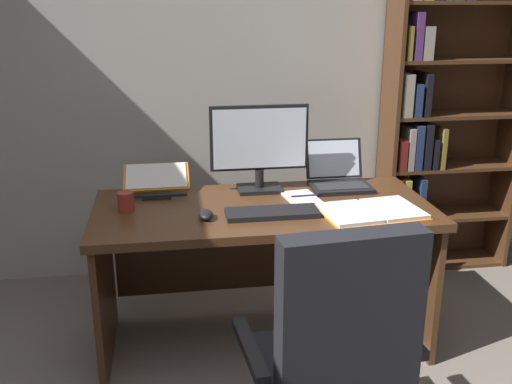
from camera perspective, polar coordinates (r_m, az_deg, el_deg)
wall_back at (r=3.61m, az=-1.97°, el=12.47°), size 4.67×0.12×2.61m
desk at (r=2.92m, az=0.45°, el=-4.58°), size 1.60×0.73×0.74m
bookshelf at (r=3.80m, az=17.25°, el=7.18°), size 0.83×0.28×1.99m
office_chair at (r=2.17m, az=7.51°, el=-17.08°), size 0.64×0.60×0.99m
monitor at (r=2.94m, az=0.32°, el=4.31°), size 0.50×0.16×0.44m
laptop at (r=3.09m, az=8.00°, el=1.44°), size 0.30×0.30×0.23m
keyboard at (r=2.65m, az=1.58°, el=-2.04°), size 0.42×0.15×0.02m
computer_mouse at (r=2.62m, az=-4.90°, el=-2.21°), size 0.06×0.10×0.04m
reading_stand_with_book at (r=3.01m, az=-9.66°, el=1.16°), size 0.33×0.25×0.12m
open_binder at (r=2.72m, az=11.14°, el=-1.87°), size 0.48×0.36×0.02m
notepad at (r=2.89m, az=4.40°, el=-0.54°), size 0.18×0.23×0.01m
pen at (r=2.89m, az=4.79°, el=-0.35°), size 0.14×0.02×0.01m
coffee_mug at (r=2.76m, az=-12.55°, el=-0.94°), size 0.08×0.08×0.09m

